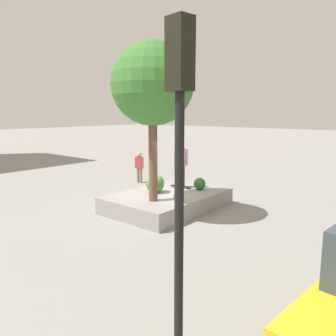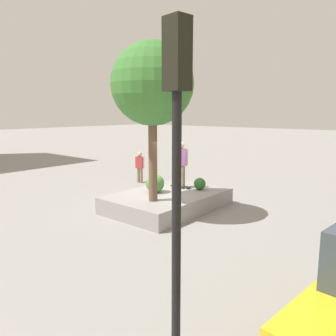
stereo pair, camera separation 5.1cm
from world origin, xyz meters
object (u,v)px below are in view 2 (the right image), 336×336
(skateboarder, at_px, (181,161))
(pedestrian_crossing, at_px, (140,165))
(traffic_light_corner, at_px, (177,140))
(planter_ledge, at_px, (168,201))
(plaza_tree, at_px, (152,85))
(skateboard, at_px, (181,186))

(skateboarder, bearing_deg, pedestrian_crossing, -112.90)
(pedestrian_crossing, bearing_deg, traffic_light_corner, 47.23)
(skateboarder, relative_size, pedestrian_crossing, 1.11)
(traffic_light_corner, height_order, pedestrian_crossing, traffic_light_corner)
(skateboarder, bearing_deg, planter_ledge, 8.60)
(skateboarder, height_order, traffic_light_corner, traffic_light_corner)
(planter_ledge, relative_size, traffic_light_corner, 0.94)
(traffic_light_corner, bearing_deg, plaza_tree, -134.60)
(planter_ledge, bearing_deg, skateboard, -171.40)
(skateboard, bearing_deg, plaza_tree, 12.47)
(skateboard, xyz_separation_m, pedestrian_crossing, (-1.59, -3.77, 0.25))
(planter_ledge, relative_size, pedestrian_crossing, 2.78)
(plaza_tree, xyz_separation_m, pedestrian_crossing, (-3.62, -4.21, -3.37))
(skateboard, relative_size, pedestrian_crossing, 0.54)
(skateboard, xyz_separation_m, traffic_light_corner, (6.55, 5.04, 2.45))
(plaza_tree, distance_m, traffic_light_corner, 6.55)
(skateboard, bearing_deg, traffic_light_corner, 37.56)
(planter_ledge, relative_size, plaza_tree, 0.85)
(plaza_tree, relative_size, traffic_light_corner, 1.11)
(traffic_light_corner, bearing_deg, planter_ledge, -139.04)
(skateboard, relative_size, skateboarder, 0.49)
(skateboarder, height_order, pedestrian_crossing, skateboarder)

